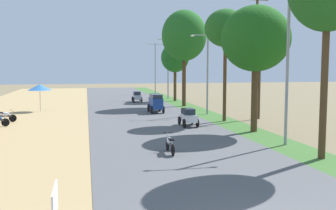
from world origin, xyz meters
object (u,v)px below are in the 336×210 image
object	(u,v)px
streetlamp_farthest	(155,65)
vendor_umbrella	(40,87)
parked_motorbike_fourth	(4,116)
median_tree_fourth	(184,36)
streetlamp_mid	(208,67)
median_tree_third	(226,29)
car_hatchback_white	(188,117)
median_tree_second	(256,39)
streetlamp_far	(168,64)
utility_pole_far	(256,55)
street_signboard	(55,207)
car_hatchback_silver	(137,96)
utility_pole_near	(260,66)
car_van_blue	(156,102)
streetlamp_near	(288,56)
motorbike_ahead_second	(170,143)
median_tree_fifth	(175,58)

from	to	relation	value
streetlamp_farthest	vendor_umbrella	bearing A→B (deg)	-124.60
parked_motorbike_fourth	streetlamp_farthest	bearing A→B (deg)	59.75
median_tree_fourth	streetlamp_mid	size ratio (longest dim) A/B	1.43
median_tree_third	car_hatchback_white	xyz separation A→B (m)	(-3.40, -2.01, -6.33)
median_tree_second	streetlamp_farthest	distance (m)	36.21
streetlamp_far	utility_pole_far	xyz separation A→B (m)	(2.83, -20.74, 0.62)
street_signboard	median_tree_fourth	world-z (taller)	median_tree_fourth
streetlamp_far	car_hatchback_silver	bearing A→B (deg)	-138.49
utility_pole_near	car_van_blue	world-z (taller)	utility_pole_near
streetlamp_near	utility_pole_near	distance (m)	10.99
vendor_umbrella	street_signboard	bearing A→B (deg)	-83.22
streetlamp_farthest	car_van_blue	size ratio (longest dim) A/B	3.20
street_signboard	streetlamp_far	bearing A→B (deg)	74.82
street_signboard	car_hatchback_white	distance (m)	19.26
median_tree_fourth	motorbike_ahead_second	xyz separation A→B (m)	(-6.23, -22.07, -6.86)
streetlamp_far	utility_pole_near	xyz separation A→B (m)	(3.27, -20.46, -0.31)
median_tree_fifth	car_hatchback_silver	bearing A→B (deg)	-173.34
parked_motorbike_fourth	median_tree_fourth	xyz separation A→B (m)	(16.23, 9.01, 6.88)
median_tree_fourth	utility_pole_far	xyz separation A→B (m)	(3.12, -11.05, -2.26)
median_tree_third	utility_pole_far	distance (m)	3.54
streetlamp_near	streetlamp_farthest	distance (m)	40.58
street_signboard	streetlamp_mid	size ratio (longest dim) A/B	0.21
car_hatchback_white	motorbike_ahead_second	distance (m)	8.79
streetlamp_mid	motorbike_ahead_second	size ratio (longest dim) A/B	3.91
streetlamp_far	motorbike_ahead_second	xyz separation A→B (m)	(-6.52, -31.76, -3.98)
car_hatchback_silver	motorbike_ahead_second	xyz separation A→B (m)	(-1.92, -27.69, -0.17)
streetlamp_mid	motorbike_ahead_second	bearing A→B (deg)	-113.79
parked_motorbike_fourth	utility_pole_near	size ratio (longest dim) A/B	0.22
streetlamp_far	streetlamp_farthest	size ratio (longest dim) A/B	1.01
parked_motorbike_fourth	vendor_umbrella	bearing A→B (deg)	75.38
streetlamp_far	utility_pole_near	world-z (taller)	utility_pole_near
utility_pole_far	streetlamp_farthest	bearing A→B (deg)	95.32
parked_motorbike_fourth	utility_pole_far	xyz separation A→B (m)	(19.35, -2.04, 4.62)
street_signboard	median_tree_fifth	bearing A→B (deg)	73.29
streetlamp_mid	car_hatchback_silver	size ratio (longest dim) A/B	3.51
streetlamp_far	parked_motorbike_fourth	bearing A→B (deg)	-131.47
utility_pole_far	streetlamp_mid	bearing A→B (deg)	126.87
median_tree_third	streetlamp_near	bearing A→B (deg)	-89.69
median_tree_fifth	utility_pole_near	world-z (taller)	utility_pole_near
median_tree_fifth	streetlamp_mid	bearing A→B (deg)	-90.57
utility_pole_near	car_hatchback_white	xyz separation A→B (m)	(-6.73, -3.06, -3.50)
vendor_umbrella	median_tree_fifth	distance (m)	17.15
street_signboard	streetlamp_near	bearing A→B (deg)	42.47
car_van_blue	median_tree_third	bearing A→B (deg)	-57.10
median_tree_second	car_hatchback_silver	world-z (taller)	median_tree_second
streetlamp_farthest	utility_pole_near	size ratio (longest dim) A/B	0.95
car_hatchback_white	median_tree_third	bearing A→B (deg)	30.56
streetlamp_near	parked_motorbike_fourth	bearing A→B (deg)	143.46
median_tree_third	median_tree_fourth	bearing A→B (deg)	91.17
vendor_umbrella	streetlamp_farthest	world-z (taller)	streetlamp_farthest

